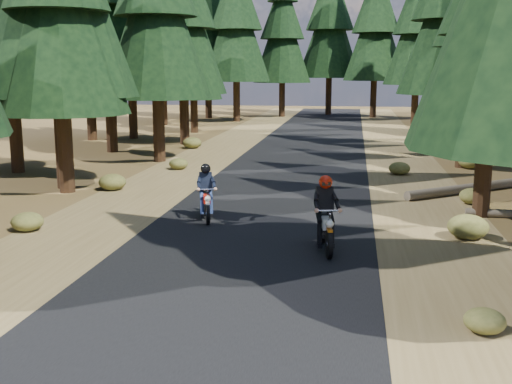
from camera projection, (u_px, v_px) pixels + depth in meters
ground at (246, 250)px, 14.92m from camera, size 120.00×120.00×0.00m
road at (273, 206)px, 19.77m from camera, size 6.00×100.00×0.01m
shoulder_l at (130, 201)px, 20.46m from camera, size 3.20×100.00×0.01m
shoulder_r at (426, 211)px, 19.09m from camera, size 3.20×100.00×0.01m
log_near at (464, 189)px, 21.72m from camera, size 4.24×3.46×0.32m
understory_shrubs at (307, 185)px, 21.74m from camera, size 14.46×29.90×0.62m
rider_lead at (326, 226)px, 14.77m from camera, size 0.92×2.02×1.74m
rider_follow at (206, 201)px, 17.86m from camera, size 1.00×1.82×1.56m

